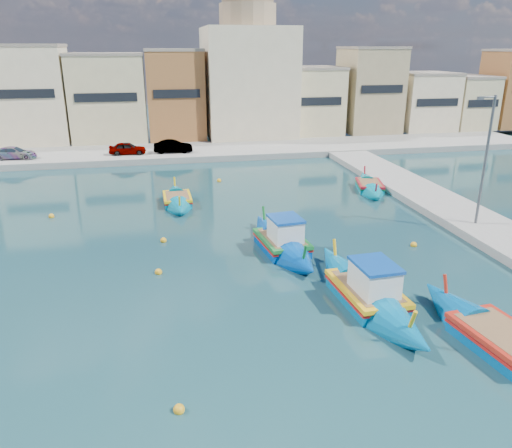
{
  "coord_description": "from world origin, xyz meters",
  "views": [
    {
      "loc": [
        -1.12,
        -19.06,
        10.52
      ],
      "look_at": [
        4.0,
        6.0,
        1.4
      ],
      "focal_mm": 35.0,
      "sensor_mm": 36.0,
      "label": 1
    }
  ],
  "objects_px": {
    "luzzu_turquoise_cabin": "(367,294)",
    "luzzu_blue_south": "(502,344)",
    "church_block": "(248,66)",
    "luzzu_cyan_mid": "(369,187)",
    "luzzu_blue_cabin": "(282,244)",
    "luzzu_green": "(177,201)",
    "quay_street_lamp": "(484,160)"
  },
  "relations": [
    {
      "from": "church_block",
      "to": "quay_street_lamp",
      "type": "relative_size",
      "value": 2.39
    },
    {
      "from": "luzzu_turquoise_cabin",
      "to": "luzzu_cyan_mid",
      "type": "xyz_separation_m",
      "value": [
        7.53,
        16.89,
        -0.15
      ]
    },
    {
      "from": "quay_street_lamp",
      "to": "luzzu_cyan_mid",
      "type": "bearing_deg",
      "value": 103.98
    },
    {
      "from": "church_block",
      "to": "luzzu_cyan_mid",
      "type": "xyz_separation_m",
      "value": [
        5.0,
        -24.18,
        -8.17
      ]
    },
    {
      "from": "church_block",
      "to": "luzzu_turquoise_cabin",
      "type": "distance_m",
      "value": 41.93
    },
    {
      "from": "luzzu_blue_cabin",
      "to": "luzzu_green",
      "type": "height_order",
      "value": "luzzu_blue_cabin"
    },
    {
      "from": "luzzu_turquoise_cabin",
      "to": "luzzu_green",
      "type": "distance_m",
      "value": 17.74
    },
    {
      "from": "quay_street_lamp",
      "to": "luzzu_turquoise_cabin",
      "type": "relative_size",
      "value": 0.79
    },
    {
      "from": "church_block",
      "to": "luzzu_turquoise_cabin",
      "type": "height_order",
      "value": "church_block"
    },
    {
      "from": "luzzu_blue_cabin",
      "to": "luzzu_cyan_mid",
      "type": "relative_size",
      "value": 1.16
    },
    {
      "from": "quay_street_lamp",
      "to": "luzzu_blue_south",
      "type": "distance_m",
      "value": 13.86
    },
    {
      "from": "quay_street_lamp",
      "to": "luzzu_blue_cabin",
      "type": "height_order",
      "value": "quay_street_lamp"
    },
    {
      "from": "church_block",
      "to": "luzzu_turquoise_cabin",
      "type": "xyz_separation_m",
      "value": [
        -2.53,
        -41.08,
        -8.02
      ]
    },
    {
      "from": "luzzu_turquoise_cabin",
      "to": "luzzu_green",
      "type": "relative_size",
      "value": 1.4
    },
    {
      "from": "quay_street_lamp",
      "to": "luzzu_green",
      "type": "height_order",
      "value": "quay_street_lamp"
    },
    {
      "from": "luzzu_turquoise_cabin",
      "to": "luzzu_blue_cabin",
      "type": "bearing_deg",
      "value": 108.34
    },
    {
      "from": "church_block",
      "to": "luzzu_turquoise_cabin",
      "type": "relative_size",
      "value": 1.9
    },
    {
      "from": "luzzu_turquoise_cabin",
      "to": "luzzu_blue_south",
      "type": "distance_m",
      "value": 5.57
    },
    {
      "from": "church_block",
      "to": "luzzu_cyan_mid",
      "type": "relative_size",
      "value": 2.48
    },
    {
      "from": "quay_street_lamp",
      "to": "luzzu_blue_south",
      "type": "bearing_deg",
      "value": -119.82
    },
    {
      "from": "luzzu_turquoise_cabin",
      "to": "luzzu_green",
      "type": "xyz_separation_m",
      "value": [
        -7.29,
        16.18,
        -0.14
      ]
    },
    {
      "from": "luzzu_turquoise_cabin",
      "to": "luzzu_blue_south",
      "type": "height_order",
      "value": "luzzu_turquoise_cabin"
    },
    {
      "from": "church_block",
      "to": "luzzu_green",
      "type": "relative_size",
      "value": 2.65
    },
    {
      "from": "luzzu_blue_cabin",
      "to": "luzzu_cyan_mid",
      "type": "distance_m",
      "value": 14.23
    },
    {
      "from": "quay_street_lamp",
      "to": "luzzu_blue_cabin",
      "type": "distance_m",
      "value": 12.76
    },
    {
      "from": "luzzu_turquoise_cabin",
      "to": "luzzu_cyan_mid",
      "type": "distance_m",
      "value": 18.5
    },
    {
      "from": "luzzu_cyan_mid",
      "to": "luzzu_green",
      "type": "bearing_deg",
      "value": -177.24
    },
    {
      "from": "luzzu_cyan_mid",
      "to": "quay_street_lamp",
      "type": "bearing_deg",
      "value": -76.02
    },
    {
      "from": "luzzu_turquoise_cabin",
      "to": "luzzu_green",
      "type": "height_order",
      "value": "luzzu_turquoise_cabin"
    },
    {
      "from": "church_block",
      "to": "quay_street_lamp",
      "type": "bearing_deg",
      "value": -77.65
    },
    {
      "from": "luzzu_turquoise_cabin",
      "to": "luzzu_cyan_mid",
      "type": "bearing_deg",
      "value": 65.98
    },
    {
      "from": "quay_street_lamp",
      "to": "luzzu_green",
      "type": "relative_size",
      "value": 1.11
    }
  ]
}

